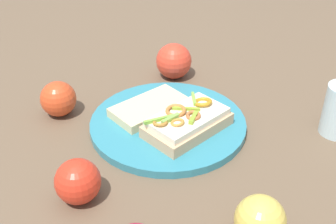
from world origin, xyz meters
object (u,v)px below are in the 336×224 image
(sandwich, at_px, (186,123))
(apple_2, at_px, (260,220))
(plate, at_px, (168,124))
(bread_slice_side, at_px, (151,107))
(apple_0, at_px, (58,99))
(apple_4, at_px, (78,181))
(apple_3, at_px, (174,61))

(sandwich, relative_size, apple_2, 2.31)
(sandwich, bearing_deg, plate, -89.94)
(bread_slice_side, bearing_deg, apple_0, -44.25)
(plate, distance_m, apple_4, 0.24)
(apple_3, bearing_deg, apple_2, -125.21)
(apple_2, bearing_deg, apple_4, 114.93)
(apple_4, bearing_deg, bread_slice_side, 16.94)
(bread_slice_side, xyz_separation_m, apple_4, (-0.24, -0.07, 0.01))
(apple_4, bearing_deg, apple_0, 60.01)
(plate, xyz_separation_m, bread_slice_side, (0.00, 0.05, 0.02))
(apple_2, height_order, apple_3, apple_3)
(sandwich, xyz_separation_m, apple_0, (-0.11, 0.25, 0.00))
(apple_2, bearing_deg, bread_slice_side, 68.90)
(plate, relative_size, apple_4, 4.19)
(apple_0, relative_size, apple_3, 0.88)
(plate, distance_m, apple_3, 0.21)
(bread_slice_side, height_order, apple_3, apple_3)
(bread_slice_side, height_order, apple_0, apple_0)
(bread_slice_side, bearing_deg, sandwich, 93.19)
(plate, height_order, apple_2, apple_2)
(plate, bearing_deg, apple_2, -113.66)
(bread_slice_side, relative_size, apple_3, 1.83)
(plate, height_order, apple_4, apple_4)
(plate, bearing_deg, apple_3, 37.71)
(sandwich, distance_m, apple_3, 0.24)
(plate, bearing_deg, apple_4, -173.86)
(apple_0, bearing_deg, apple_2, -91.34)
(plate, bearing_deg, sandwich, -94.83)
(bread_slice_side, bearing_deg, apple_3, -145.84)
(apple_3, bearing_deg, bread_slice_side, -153.89)
(apple_3, bearing_deg, apple_0, 165.63)
(bread_slice_side, distance_m, apple_2, 0.35)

